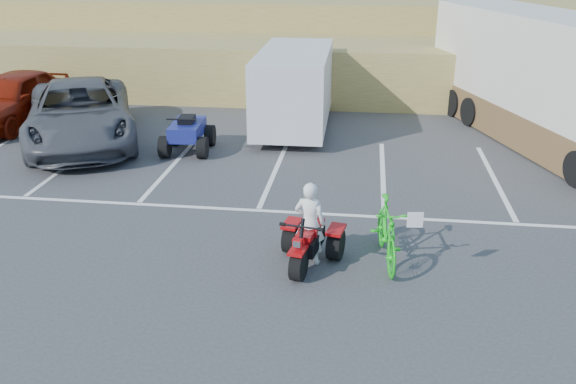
# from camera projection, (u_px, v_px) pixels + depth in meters

# --- Properties ---
(ground) EXTENTS (100.00, 100.00, 0.00)m
(ground) POSITION_uv_depth(u_px,v_px,m) (235.00, 264.00, 10.92)
(ground) COLOR #38383B
(ground) RESTS_ON ground
(parking_stripes) EXTENTS (28.00, 5.16, 0.01)m
(parking_stripes) POSITION_uv_depth(u_px,v_px,m) (306.00, 184.00, 14.55)
(parking_stripes) COLOR white
(parking_stripes) RESTS_ON ground
(grass_embankment) EXTENTS (40.00, 8.50, 3.10)m
(grass_embankment) POSITION_uv_depth(u_px,v_px,m) (314.00, 48.00, 24.59)
(grass_embankment) COLOR olive
(grass_embankment) RESTS_ON ground
(red_trike_atv) EXTENTS (1.37, 1.66, 0.97)m
(red_trike_atv) POSITION_uv_depth(u_px,v_px,m) (307.00, 265.00, 10.90)
(red_trike_atv) COLOR #A5090B
(red_trike_atv) RESTS_ON ground
(rider) EXTENTS (0.62, 0.46, 1.53)m
(rider) POSITION_uv_depth(u_px,v_px,m) (310.00, 223.00, 10.74)
(rider) COLOR white
(rider) RESTS_ON ground
(green_dirt_bike) EXTENTS (0.78, 1.98, 1.16)m
(green_dirt_bike) POSITION_uv_depth(u_px,v_px,m) (387.00, 232.00, 10.83)
(green_dirt_bike) COLOR #14BF19
(green_dirt_bike) RESTS_ON ground
(grey_pickup) EXTENTS (5.16, 6.81, 1.72)m
(grey_pickup) POSITION_uv_depth(u_px,v_px,m) (80.00, 113.00, 17.34)
(grey_pickup) COLOR #47494F
(grey_pickup) RESTS_ON ground
(red_car) EXTENTS (2.18, 4.94, 1.65)m
(red_car) POSITION_uv_depth(u_px,v_px,m) (12.00, 98.00, 19.18)
(red_car) COLOR maroon
(red_car) RESTS_ON ground
(cargo_trailer) EXTENTS (2.14, 5.17, 2.40)m
(cargo_trailer) POSITION_uv_depth(u_px,v_px,m) (294.00, 87.00, 18.48)
(cargo_trailer) COLOR silver
(cargo_trailer) RESTS_ON ground
(rv_motorhome) EXTENTS (5.55, 10.03, 3.51)m
(rv_motorhome) POSITION_uv_depth(u_px,v_px,m) (546.00, 89.00, 17.17)
(rv_motorhome) COLOR silver
(rv_motorhome) RESTS_ON ground
(quad_atv_blue) EXTENTS (1.38, 1.78, 1.11)m
(quad_atv_blue) POSITION_uv_depth(u_px,v_px,m) (189.00, 151.00, 16.89)
(quad_atv_blue) COLOR navy
(quad_atv_blue) RESTS_ON ground
(quad_atv_green) EXTENTS (1.49, 1.69, 0.92)m
(quad_atv_green) POSITION_uv_depth(u_px,v_px,m) (285.00, 137.00, 18.14)
(quad_atv_green) COLOR #13551D
(quad_atv_green) RESTS_ON ground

